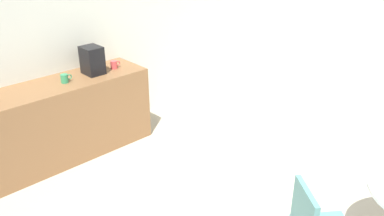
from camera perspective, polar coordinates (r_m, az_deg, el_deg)
wall_back at (r=4.97m, az=-16.66°, el=9.96°), size 6.00×0.10×2.60m
counter_block at (r=4.76m, az=-18.71°, el=-1.98°), size 2.18×0.60×0.90m
mug_white at (r=4.90m, az=-10.97°, el=6.06°), size 0.13×0.08×0.09m
mug_green at (r=4.59m, az=-17.58°, el=4.01°), size 0.13×0.08×0.09m
coffee_maker at (r=4.75m, az=-13.95°, el=6.58°), size 0.20×0.24×0.32m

